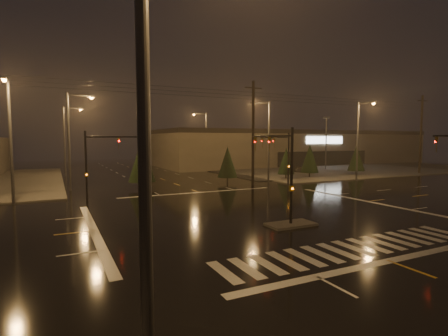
{
  "coord_description": "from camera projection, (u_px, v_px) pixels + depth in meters",
  "views": [
    {
      "loc": [
        -12.93,
        -21.13,
        5.26
      ],
      "look_at": [
        -0.72,
        3.86,
        3.0
      ],
      "focal_mm": 28.0,
      "sensor_mm": 36.0,
      "label": 1
    }
  ],
  "objects": [
    {
      "name": "stop_bar_near",
      "position": [
        389.0,
        261.0,
        15.16
      ],
      "size": [
        16.0,
        0.5,
        0.01
      ],
      "primitive_type": "cube",
      "color": "beige",
      "rests_on": "ground"
    },
    {
      "name": "ground",
      "position": [
        257.0,
        213.0,
        25.01
      ],
      "size": [
        140.0,
        140.0,
        0.0
      ],
      "primitive_type": "plane",
      "color": "black",
      "rests_on": "ground"
    },
    {
      "name": "streetlight_3",
      "position": [
        267.0,
        135.0,
        43.76
      ],
      "size": [
        2.77,
        0.32,
        10.0
      ],
      "color": "#38383A",
      "rests_on": "ground"
    },
    {
      "name": "utility_pole_1",
      "position": [
        253.0,
        132.0,
        40.55
      ],
      "size": [
        2.2,
        0.32,
        12.0
      ],
      "color": "black",
      "rests_on": "ground"
    },
    {
      "name": "streetlight_1",
      "position": [
        72.0,
        134.0,
        35.76
      ],
      "size": [
        2.77,
        0.32,
        10.0
      ],
      "color": "#38383A",
      "rests_on": "ground"
    },
    {
      "name": "streetlight_0",
      "position": [
        161.0,
        109.0,
        6.21
      ],
      "size": [
        2.77,
        0.32,
        10.0
      ],
      "color": "#38383A",
      "rests_on": "ground"
    },
    {
      "name": "conifer_2",
      "position": [
        356.0,
        158.0,
        51.32
      ],
      "size": [
        2.45,
        2.45,
        4.52
      ],
      "color": "black",
      "rests_on": "ground"
    },
    {
      "name": "conifer_3",
      "position": [
        142.0,
        161.0,
        37.83
      ],
      "size": [
        2.92,
        2.92,
        5.27
      ],
      "color": "black",
      "rests_on": "ground"
    },
    {
      "name": "signal_mast_nw",
      "position": [
        99.0,
        157.0,
        29.62
      ],
      "size": [
        4.84,
        1.86,
        6.0
      ],
      "color": "black",
      "rests_on": "ground"
    },
    {
      "name": "parking_lot",
      "position": [
        339.0,
        168.0,
        65.39
      ],
      "size": [
        50.0,
        24.0,
        0.08
      ],
      "primitive_type": "cube",
      "color": "black",
      "rests_on": "ground"
    },
    {
      "name": "streetlight_5",
      "position": [
        10.0,
        133.0,
        27.55
      ],
      "size": [
        0.32,
        2.77,
        10.0
      ],
      "color": "#38383A",
      "rests_on": "ground"
    },
    {
      "name": "conifer_0",
      "position": [
        286.0,
        161.0,
        46.44
      ],
      "size": [
        2.22,
        2.22,
        4.17
      ],
      "color": "black",
      "rests_on": "ground"
    },
    {
      "name": "utility_pole_2",
      "position": [
        421.0,
        134.0,
        53.68
      ],
      "size": [
        2.2,
        0.32,
        12.0
      ],
      "color": "black",
      "rests_on": "ground"
    },
    {
      "name": "signal_mast_ne",
      "position": [
        283.0,
        153.0,
        37.93
      ],
      "size": [
        4.84,
        1.86,
        6.0
      ],
      "color": "black",
      "rests_on": "ground"
    },
    {
      "name": "car_parked",
      "position": [
        301.0,
        169.0,
        55.39
      ],
      "size": [
        3.54,
        4.1,
        1.33
      ],
      "primitive_type": "imported",
      "rotation": [
        0.0,
        0.0,
        0.62
      ],
      "color": "black",
      "rests_on": "ground"
    },
    {
      "name": "median_island",
      "position": [
        291.0,
        224.0,
        21.42
      ],
      "size": [
        3.0,
        1.6,
        0.15
      ],
      "primitive_type": "cube",
      "color": "#43413C",
      "rests_on": "ground"
    },
    {
      "name": "streetlight_2",
      "position": [
        67.0,
        136.0,
        50.09
      ],
      "size": [
        2.77,
        0.32,
        10.0
      ],
      "color": "#38383A",
      "rests_on": "ground"
    },
    {
      "name": "retail_building",
      "position": [
        282.0,
        146.0,
        81.2
      ],
      "size": [
        60.2,
        28.3,
        7.2
      ],
      "color": "brown",
      "rests_on": "ground"
    },
    {
      "name": "crosswalk",
      "position": [
        353.0,
        248.0,
        16.95
      ],
      "size": [
        15.0,
        2.6,
        0.01
      ],
      "primitive_type": "cube",
      "color": "beige",
      "rests_on": "ground"
    },
    {
      "name": "stop_bar_far",
      "position": [
        199.0,
        192.0,
        34.86
      ],
      "size": [
        16.0,
        0.5,
        0.01
      ],
      "primitive_type": "cube",
      "color": "beige",
      "rests_on": "ground"
    },
    {
      "name": "sidewalk_ne",
      "position": [
        310.0,
        168.0,
        65.0
      ],
      "size": [
        36.0,
        36.0,
        0.12
      ],
      "primitive_type": "cube",
      "color": "#43413C",
      "rests_on": "ground"
    },
    {
      "name": "signal_mast_median",
      "position": [
        283.0,
        164.0,
        21.95
      ],
      "size": [
        0.25,
        4.59,
        6.0
      ],
      "color": "black",
      "rests_on": "ground"
    },
    {
      "name": "conifer_4",
      "position": [
        228.0,
        162.0,
        42.33
      ],
      "size": [
        2.4,
        2.4,
        4.44
      ],
      "color": "black",
      "rests_on": "ground"
    },
    {
      "name": "conifer_1",
      "position": [
        310.0,
        158.0,
        48.53
      ],
      "size": [
        2.51,
        2.51,
        4.63
      ],
      "color": "black",
      "rests_on": "ground"
    },
    {
      "name": "streetlight_6",
      "position": [
        360.0,
        135.0,
        44.18
      ],
      "size": [
        0.32,
        2.77,
        10.0
      ],
      "color": "#38383A",
      "rests_on": "ground"
    },
    {
      "name": "streetlight_4",
      "position": [
        205.0,
        137.0,
        61.67
      ],
      "size": [
        2.77,
        0.32,
        10.0
      ],
      "color": "#38383A",
      "rests_on": "ground"
    }
  ]
}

